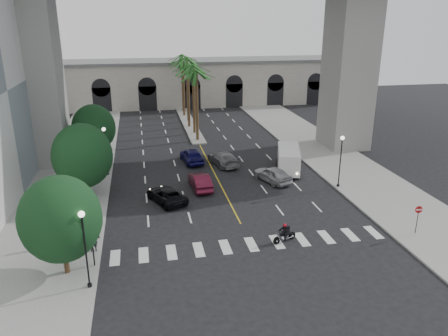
# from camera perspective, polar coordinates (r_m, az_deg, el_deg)

# --- Properties ---
(ground) EXTENTS (140.00, 140.00, 0.00)m
(ground) POSITION_cam_1_polar(r_m,az_deg,el_deg) (34.62, 2.98, -8.75)
(ground) COLOR black
(ground) RESTS_ON ground
(sidewalk_left) EXTENTS (8.00, 100.00, 0.15)m
(sidewalk_left) POSITION_cam_1_polar(r_m,az_deg,el_deg) (48.02, -19.26, -1.57)
(sidewalk_left) COLOR gray
(sidewalk_left) RESTS_ON ground
(sidewalk_right) EXTENTS (8.00, 100.00, 0.15)m
(sidewalk_right) POSITION_cam_1_polar(r_m,az_deg,el_deg) (52.58, 14.99, 0.63)
(sidewalk_right) COLOR gray
(sidewalk_right) RESTS_ON ground
(median) EXTENTS (2.00, 24.00, 0.20)m
(median) POSITION_cam_1_polar(r_m,az_deg,el_deg) (69.94, -4.59, 5.79)
(median) COLOR gray
(median) RESTS_ON ground
(pier_building) EXTENTS (71.00, 10.50, 8.50)m
(pier_building) POSITION_cam_1_polar(r_m,az_deg,el_deg) (85.82, -6.03, 11.06)
(pier_building) COLOR beige
(pier_building) RESTS_ON ground
(palm_a) EXTENTS (3.20, 3.20, 10.30)m
(palm_a) POSITION_cam_1_polar(r_m,az_deg,el_deg) (58.57, -3.64, 12.16)
(palm_a) COLOR #47331E
(palm_a) RESTS_ON ground
(palm_b) EXTENTS (3.20, 3.20, 10.60)m
(palm_b) POSITION_cam_1_polar(r_m,az_deg,el_deg) (62.50, -4.05, 12.84)
(palm_b) COLOR #47331E
(palm_b) RESTS_ON ground
(palm_c) EXTENTS (3.20, 3.20, 10.10)m
(palm_c) POSITION_cam_1_polar(r_m,az_deg,el_deg) (66.46, -4.76, 12.80)
(palm_c) COLOR #47331E
(palm_c) RESTS_ON ground
(palm_d) EXTENTS (3.20, 3.20, 10.90)m
(palm_d) POSITION_cam_1_polar(r_m,az_deg,el_deg) (70.38, -4.87, 13.75)
(palm_d) COLOR #47331E
(palm_d) RESTS_ON ground
(palm_e) EXTENTS (3.20, 3.20, 10.40)m
(palm_e) POSITION_cam_1_polar(r_m,az_deg,el_deg) (74.35, -5.42, 13.67)
(palm_e) COLOR #47331E
(palm_e) RESTS_ON ground
(palm_f) EXTENTS (3.20, 3.20, 10.70)m
(palm_f) POSITION_cam_1_polar(r_m,az_deg,el_deg) (78.32, -5.52, 14.14)
(palm_f) COLOR #47331E
(palm_f) RESTS_ON ground
(street_tree_near) EXTENTS (5.20, 5.20, 6.89)m
(street_tree_near) POSITION_cam_1_polar(r_m,az_deg,el_deg) (29.77, -20.57, -6.28)
(street_tree_near) COLOR #382616
(street_tree_near) RESTS_ON ground
(street_tree_mid) EXTENTS (5.44, 5.44, 7.21)m
(street_tree_mid) POSITION_cam_1_polar(r_m,az_deg,el_deg) (41.75, -18.02, 1.52)
(street_tree_mid) COLOR #382616
(street_tree_mid) RESTS_ON ground
(street_tree_far) EXTENTS (5.04, 5.04, 6.68)m
(street_tree_far) POSITION_cam_1_polar(r_m,az_deg,el_deg) (53.35, -16.65, 5.03)
(street_tree_far) COLOR #382616
(street_tree_far) RESTS_ON ground
(lamp_post_left_near) EXTENTS (0.40, 0.40, 5.35)m
(lamp_post_left_near) POSITION_cam_1_polar(r_m,az_deg,el_deg) (28.09, -17.73, -9.33)
(lamp_post_left_near) COLOR black
(lamp_post_left_near) RESTS_ON ground
(lamp_post_left_far) EXTENTS (0.40, 0.40, 5.35)m
(lamp_post_left_far) POSITION_cam_1_polar(r_m,az_deg,el_deg) (47.59, -15.24, 2.65)
(lamp_post_left_far) COLOR black
(lamp_post_left_far) RESTS_ON ground
(lamp_post_right) EXTENTS (0.40, 0.40, 5.35)m
(lamp_post_right) POSITION_cam_1_polar(r_m,az_deg,el_deg) (44.13, 15.00, 1.39)
(lamp_post_right) COLOR black
(lamp_post_right) RESTS_ON ground
(traffic_signal_near) EXTENTS (0.25, 0.18, 3.65)m
(traffic_signal_near) POSITION_cam_1_polar(r_m,az_deg,el_deg) (30.61, -16.94, -8.29)
(traffic_signal_near) COLOR black
(traffic_signal_near) RESTS_ON ground
(traffic_signal_far) EXTENTS (0.25, 0.18, 3.65)m
(traffic_signal_far) POSITION_cam_1_polar(r_m,az_deg,el_deg) (34.20, -16.37, -5.25)
(traffic_signal_far) COLOR black
(traffic_signal_far) RESTS_ON ground
(motorcycle_rider) EXTENTS (2.01, 0.88, 1.52)m
(motorcycle_rider) POSITION_cam_1_polar(r_m,az_deg,el_deg) (33.68, 8.01, -8.46)
(motorcycle_rider) COLOR black
(motorcycle_rider) RESTS_ON ground
(car_a) EXTENTS (3.48, 5.13, 1.62)m
(car_a) POSITION_cam_1_polar(r_m,az_deg,el_deg) (45.29, 6.37, -0.82)
(car_a) COLOR #A2A1A6
(car_a) RESTS_ON ground
(car_b) EXTENTS (1.96, 4.84, 1.56)m
(car_b) POSITION_cam_1_polar(r_m,az_deg,el_deg) (43.24, -3.13, -1.75)
(car_b) COLOR #531022
(car_b) RESTS_ON ground
(car_c) EXTENTS (4.03, 5.40, 1.36)m
(car_c) POSITION_cam_1_polar(r_m,az_deg,el_deg) (40.53, -7.54, -3.52)
(car_c) COLOR black
(car_c) RESTS_ON ground
(car_d) EXTENTS (3.29, 5.73, 1.56)m
(car_d) POSITION_cam_1_polar(r_m,az_deg,el_deg) (50.15, -0.09, 1.26)
(car_d) COLOR slate
(car_d) RESTS_ON ground
(car_e) EXTENTS (2.63, 5.20, 1.70)m
(car_e) POSITION_cam_1_polar(r_m,az_deg,el_deg) (51.10, -4.24, 1.63)
(car_e) COLOR #12114F
(car_e) RESTS_ON ground
(cargo_van) EXTENTS (3.96, 6.52, 2.61)m
(cargo_van) POSITION_cam_1_polar(r_m,az_deg,el_deg) (48.33, 8.42, 1.19)
(cargo_van) COLOR silver
(cargo_van) RESTS_ON ground
(pedestrian_a) EXTENTS (0.72, 0.54, 1.80)m
(pedestrian_a) POSITION_cam_1_polar(r_m,az_deg,el_deg) (33.09, -16.74, -8.95)
(pedestrian_a) COLOR black
(pedestrian_a) RESTS_ON sidewalk_left
(pedestrian_b) EXTENTS (0.83, 0.69, 1.55)m
(pedestrian_b) POSITION_cam_1_polar(r_m,az_deg,el_deg) (38.34, -19.83, -5.52)
(pedestrian_b) COLOR black
(pedestrian_b) RESTS_ON sidewalk_left
(do_not_enter_sign) EXTENTS (0.60, 0.09, 2.45)m
(do_not_enter_sign) POSITION_cam_1_polar(r_m,az_deg,el_deg) (37.03, 24.03, -5.51)
(do_not_enter_sign) COLOR black
(do_not_enter_sign) RESTS_ON ground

